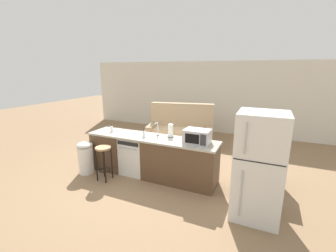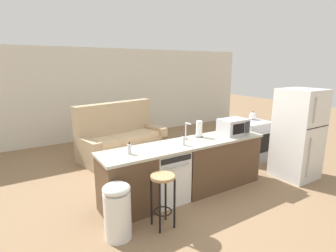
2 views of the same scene
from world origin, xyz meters
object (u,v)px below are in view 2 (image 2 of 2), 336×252
paper_towel_roll (199,129)px  stove_range (251,141)px  soap_bottle (184,141)px  refrigerator (298,134)px  couch (121,140)px  dish_soap_bottle (129,149)px  microwave (233,127)px  dishwasher (166,175)px  bar_stool (163,190)px  kettle (253,116)px  trash_bin (117,210)px

paper_towel_roll → stove_range: bearing=11.6°
soap_bottle → refrigerator: bearing=-11.4°
refrigerator → couch: 3.81m
paper_towel_roll → dish_soap_bottle: size_ratio=1.60×
soap_bottle → dish_soap_bottle: size_ratio=1.00×
microwave → paper_towel_roll: paper_towel_roll is taller
dishwasher → couch: size_ratio=0.39×
stove_range → paper_towel_roll: bearing=-168.4°
refrigerator → bar_stool: bearing=-179.2°
microwave → dish_soap_bottle: (-2.05, -0.01, -0.07)m
kettle → paper_towel_roll: bearing=-165.7°
microwave → soap_bottle: 1.16m
refrigerator → bar_stool: (-3.01, -0.04, -0.32)m
dish_soap_bottle → trash_bin: dish_soap_bottle is taller
paper_towel_roll → bar_stool: 1.51m
microwave → couch: (-1.25, 2.35, -0.65)m
microwave → paper_towel_roll: (-0.65, 0.18, -0.00)m
paper_towel_roll → couch: size_ratio=0.13×
kettle → bar_stool: size_ratio=0.28×
dishwasher → paper_towel_roll: paper_towel_roll is taller
refrigerator → bar_stool: refrigerator is taller
couch → stove_range: bearing=-36.7°
soap_bottle → dish_soap_bottle: 0.90m
dish_soap_bottle → couch: bearing=71.3°
stove_range → bar_stool: size_ratio=1.22×
couch → bar_stool: bearing=-101.4°
paper_towel_roll → trash_bin: paper_towel_roll is taller
stove_range → dish_soap_bottle: size_ratio=5.11×
bar_stool → stove_range: bearing=20.7°
soap_bottle → trash_bin: bearing=-162.2°
stove_range → trash_bin: stove_range is taller
paper_towel_roll → soap_bottle: (-0.51, -0.26, -0.07)m
dishwasher → trash_bin: size_ratio=1.14×
dishwasher → soap_bottle: (0.28, -0.08, 0.55)m
dishwasher → paper_towel_roll: 1.01m
refrigerator → paper_towel_roll: 1.96m
dishwasher → paper_towel_roll: (0.79, 0.17, 0.62)m
dish_soap_bottle → kettle: kettle is taller
microwave → trash_bin: size_ratio=0.68×
dish_soap_bottle → kettle: size_ratio=0.86×
soap_bottle → kettle: size_ratio=0.86×
paper_towel_roll → trash_bin: size_ratio=0.38×
refrigerator → dish_soap_bottle: 3.27m
dish_soap_bottle → couch: 2.57m
refrigerator → couch: (-2.42, 2.90, -0.46)m
dish_soap_bottle → trash_bin: bearing=-129.4°
trash_bin → couch: 3.09m
soap_bottle → dish_soap_bottle: bearing=175.8°
kettle → refrigerator: bearing=-97.8°
kettle → trash_bin: 4.01m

